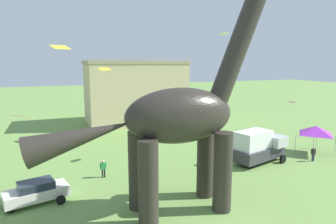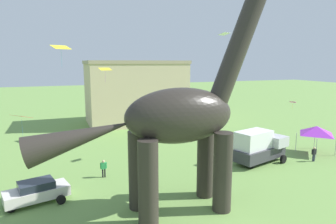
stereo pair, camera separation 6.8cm
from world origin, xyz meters
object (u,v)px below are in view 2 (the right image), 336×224
(person_watching_child, at_px, (314,153))
(person_vendor_side, at_px, (104,167))
(parked_box_truck, at_px, (259,146))
(kite_apex, at_px, (61,47))
(dinosaur_sculpture, at_px, (179,116))
(kite_drifting, at_px, (105,69))
(festival_canopy_tent, at_px, (317,130))
(kite_far_right, at_px, (224,34))
(kite_far_left, at_px, (21,116))
(kite_mid_right, at_px, (293,102))
(parked_sedan_left, at_px, (37,191))

(person_watching_child, bearing_deg, person_vendor_side, -92.74)
(parked_box_truck, distance_m, kite_apex, 20.45)
(dinosaur_sculpture, xyz_separation_m, kite_drifting, (-1.33, 19.73, 2.53))
(parked_box_truck, height_order, person_vendor_side, parked_box_truck)
(parked_box_truck, relative_size, person_watching_child, 4.06)
(festival_canopy_tent, relative_size, kite_far_right, 2.43)
(person_watching_child, xyz_separation_m, kite_far_right, (-7.86, 4.52, 11.50))
(person_watching_child, relative_size, kite_far_right, 1.13)
(dinosaur_sculpture, distance_m, parked_box_truck, 13.19)
(parked_box_truck, relative_size, person_vendor_side, 3.91)
(festival_canopy_tent, bearing_deg, person_vendor_side, 176.33)
(dinosaur_sculpture, xyz_separation_m, kite_far_left, (-9.95, 9.86, -1.09))
(kite_apex, bearing_deg, dinosaur_sculpture, -58.95)
(kite_far_left, height_order, kite_mid_right, kite_mid_right)
(person_vendor_side, xyz_separation_m, kite_apex, (-2.76, 3.49, 10.04))
(dinosaur_sculpture, xyz_separation_m, person_watching_child, (16.23, 3.97, -5.45))
(person_watching_child, height_order, festival_canopy_tent, festival_canopy_tent)
(festival_canopy_tent, bearing_deg, parked_sedan_left, -176.91)
(person_watching_child, xyz_separation_m, kite_apex, (-22.76, 6.87, 10.08))
(kite_far_right, relative_size, kite_apex, 0.66)
(kite_far_left, xyz_separation_m, kite_drifting, (8.62, 9.87, 3.62))
(parked_sedan_left, xyz_separation_m, person_vendor_side, (5.07, 2.91, 0.12))
(person_watching_child, bearing_deg, kite_far_right, -113.04)
(parked_box_truck, bearing_deg, kite_drifting, 115.77)
(parked_sedan_left, bearing_deg, kite_drifting, 49.77)
(dinosaur_sculpture, distance_m, kite_mid_right, 19.05)
(parked_sedan_left, relative_size, kite_drifting, 2.49)
(dinosaur_sculpture, height_order, kite_far_left, dinosaur_sculpture)
(dinosaur_sculpture, distance_m, kite_far_left, 14.05)
(kite_mid_right, bearing_deg, kite_drifting, 148.00)
(person_watching_child, bearing_deg, dinosaur_sculpture, -69.42)
(parked_box_truck, bearing_deg, parked_sedan_left, 168.23)
(festival_canopy_tent, distance_m, kite_far_right, 14.38)
(parked_box_truck, height_order, festival_canopy_tent, parked_box_truck)
(person_watching_child, distance_m, festival_canopy_tent, 3.44)
(kite_far_right, xyz_separation_m, kite_mid_right, (8.81, -0.32, -7.04))
(parked_box_truck, xyz_separation_m, person_vendor_side, (-14.70, 1.66, -0.73))
(parked_sedan_left, distance_m, kite_apex, 12.23)
(parked_sedan_left, relative_size, parked_box_truck, 0.76)
(kite_far_right, bearing_deg, parked_box_truck, -47.45)
(kite_apex, bearing_deg, kite_drifting, 59.74)
(dinosaur_sculpture, xyz_separation_m, kite_far_right, (8.38, 8.48, 6.05))
(parked_sedan_left, xyz_separation_m, kite_apex, (2.31, 6.40, 10.16))
(person_vendor_side, xyz_separation_m, kite_far_right, (12.14, 1.14, 11.47))
(dinosaur_sculpture, height_order, parked_box_truck, dinosaur_sculpture)
(parked_sedan_left, distance_m, festival_canopy_tent, 27.46)
(person_watching_child, xyz_separation_m, kite_mid_right, (0.96, 4.19, 4.46))
(person_vendor_side, relative_size, kite_mid_right, 1.77)
(parked_sedan_left, relative_size, person_watching_child, 3.07)
(dinosaur_sculpture, distance_m, person_vendor_side, 9.87)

